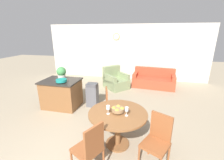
% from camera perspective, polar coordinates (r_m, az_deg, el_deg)
% --- Properties ---
extents(wall_back, '(8.00, 0.09, 2.70)m').
position_cam_1_polar(wall_back, '(7.70, 4.94, 10.51)').
color(wall_back, beige).
rests_on(wall_back, ground_plane).
extents(dining_table, '(1.19, 1.19, 0.78)m').
position_cam_1_polar(dining_table, '(3.16, 2.22, -14.97)').
color(dining_table, brown).
rests_on(dining_table, ground_plane).
extents(dining_chair_near_left, '(0.57, 0.57, 0.97)m').
position_cam_1_polar(dining_chair_near_left, '(2.69, -8.37, -23.98)').
color(dining_chair_near_left, brown).
rests_on(dining_chair_near_left, ground_plane).
extents(dining_chair_near_right, '(0.57, 0.57, 0.97)m').
position_cam_1_polar(dining_chair_near_right, '(2.93, 16.91, -20.59)').
color(dining_chair_near_right, brown).
rests_on(dining_chair_near_right, ground_plane).
extents(dining_chair_far_side, '(0.53, 0.53, 0.97)m').
position_cam_1_polar(dining_chair_far_side, '(3.91, -0.38, -9.38)').
color(dining_chair_far_side, brown).
rests_on(dining_chair_far_side, ground_plane).
extents(fruit_bowl, '(0.26, 0.26, 0.12)m').
position_cam_1_polar(fruit_bowl, '(3.04, 2.26, -11.11)').
color(fruit_bowl, olive).
rests_on(fruit_bowl, dining_table).
extents(wine_glass_left, '(0.07, 0.07, 0.18)m').
position_cam_1_polar(wine_glass_left, '(2.95, -1.51, -10.55)').
color(wine_glass_left, silver).
rests_on(wine_glass_left, dining_table).
extents(wine_glass_right, '(0.07, 0.07, 0.18)m').
position_cam_1_polar(wine_glass_right, '(2.91, 5.61, -11.12)').
color(wine_glass_right, silver).
rests_on(wine_glass_right, dining_table).
extents(kitchen_island, '(1.14, 0.88, 0.88)m').
position_cam_1_polar(kitchen_island, '(5.07, -18.57, -4.83)').
color(kitchen_island, brown).
rests_on(kitchen_island, ground_plane).
extents(teal_bowl, '(0.32, 0.32, 0.10)m').
position_cam_1_polar(teal_bowl, '(4.69, -18.73, -0.17)').
color(teal_bowl, teal).
rests_on(teal_bowl, kitchen_island).
extents(potted_plant, '(0.30, 0.30, 0.38)m').
position_cam_1_polar(potted_plant, '(5.06, -18.70, 2.73)').
color(potted_plant, beige).
rests_on(potted_plant, kitchen_island).
extents(trash_bin, '(0.34, 0.29, 0.77)m').
position_cam_1_polar(trash_bin, '(4.88, -7.48, -5.67)').
color(trash_bin, '#56565B').
rests_on(trash_bin, ground_plane).
extents(couch, '(1.84, 1.07, 0.79)m').
position_cam_1_polar(couch, '(6.88, 15.55, -0.13)').
color(couch, '#B24228').
rests_on(couch, ground_plane).
extents(armchair, '(1.24, 1.23, 0.91)m').
position_cam_1_polar(armchair, '(6.47, 1.30, -0.35)').
color(armchair, gray).
rests_on(armchair, ground_plane).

